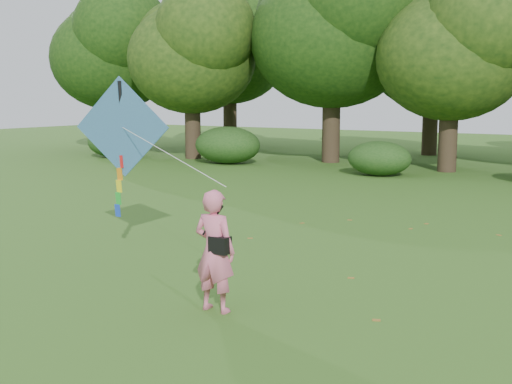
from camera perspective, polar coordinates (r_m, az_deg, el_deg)
The scene contains 6 objects.
ground at distance 10.16m, azimuth -2.49°, elevation -10.15°, with size 100.00×100.00×0.00m, color #265114.
man_kite_flyer at distance 9.74m, azimuth -3.70°, elevation -5.24°, with size 0.68×0.45×1.88m, color #DB6786.
crossbody_bag at distance 9.62m, azimuth -3.24°, elevation -4.65°, with size 0.43×0.20×0.73m.
flying_kite at distance 13.39m, azimuth -11.79°, elevation 5.42°, with size 4.94×2.38×2.90m.
shrub_band at distance 26.41m, azimuth 17.97°, elevation 2.90°, with size 39.15×3.22×1.88m.
fallen_leaves at distance 13.89m, azimuth 11.16°, elevation -5.17°, with size 6.27×11.36×0.01m.
Camera 1 is at (5.39, -7.98, 3.25)m, focal length 45.00 mm.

